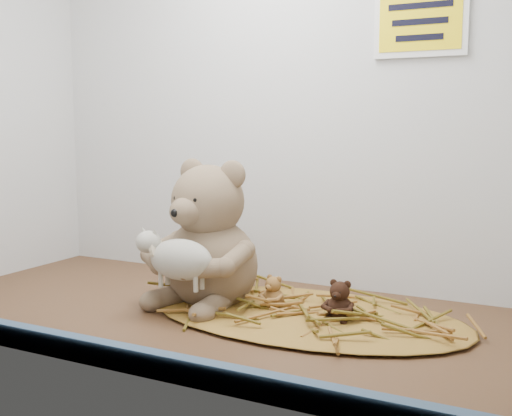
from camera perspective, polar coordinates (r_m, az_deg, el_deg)
The scene contains 8 objects.
alcove_shell at distance 124.28cm, azimuth -1.87°, elevation 11.94°, with size 120.40×60.20×90.40cm.
front_rail at distance 98.58cm, azimuth -12.73°, elevation -12.61°, with size 119.28×2.20×3.60cm, color #3B5170.
straw_bed at distance 119.39cm, azimuth 4.43°, elevation -9.46°, with size 61.09×35.47×1.18cm, color olive.
main_teddy at distance 124.67cm, azimuth -4.08°, elevation -2.24°, with size 23.08×24.36×28.62cm, color #897054, non-canonical shape.
toy_lamb at distance 116.80cm, azimuth -6.68°, elevation -4.58°, with size 16.28×9.93×10.52cm, color #BAB5A7, non-canonical shape.
mini_teddy_tan at distance 121.72cm, azimuth 1.59°, elevation -7.29°, with size 5.01×5.29×6.22cm, color #936030, non-canonical shape.
mini_teddy_brown at distance 115.19cm, azimuth 7.47°, elevation -7.96°, with size 5.81×6.13×7.20cm, color black, non-canonical shape.
wall_sign at distance 133.70cm, azimuth 14.41°, elevation 15.72°, with size 16.00×1.20×11.00cm, color yellow.
Camera 1 is at (60.00, -99.41, 35.43)cm, focal length 45.00 mm.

